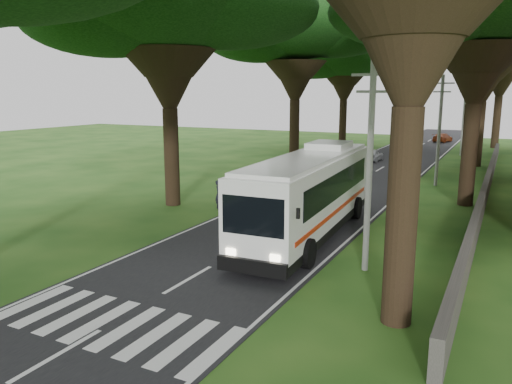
{
  "coord_description": "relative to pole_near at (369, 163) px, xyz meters",
  "views": [
    {
      "loc": [
        10.05,
        -12.32,
        6.79
      ],
      "look_at": [
        -0.27,
        8.03,
        2.2
      ],
      "focal_mm": 35.0,
      "sensor_mm": 36.0,
      "label": 1
    }
  ],
  "objects": [
    {
      "name": "distant_car_a",
      "position": [
        -7.38,
        30.98,
        -3.54
      ],
      "size": [
        1.52,
        3.61,
        1.22
      ],
      "primitive_type": "imported",
      "rotation": [
        0.0,
        0.0,
        3.12
      ],
      "color": "#9C9DA1",
      "rests_on": "road"
    },
    {
      "name": "ground",
      "position": [
        -5.5,
        -6.0,
        -4.18
      ],
      "size": [
        140.0,
        140.0,
        0.0
      ],
      "primitive_type": "plane",
      "color": "#1A4413",
      "rests_on": "ground"
    },
    {
      "name": "tree_r_far",
      "position": [
        3.0,
        50.0,
        8.68
      ],
      "size": [
        16.05,
        16.05,
        16.36
      ],
      "color": "black",
      "rests_on": "ground"
    },
    {
      "name": "distant_car_c",
      "position": [
        -3.63,
        54.56,
        -3.54
      ],
      "size": [
        2.54,
        4.43,
        1.21
      ],
      "primitive_type": "imported",
      "rotation": [
        0.0,
        0.0,
        2.93
      ],
      "color": "maroon",
      "rests_on": "road"
    },
    {
      "name": "road",
      "position": [
        -5.5,
        19.0,
        -4.17
      ],
      "size": [
        8.0,
        120.0,
        0.04
      ],
      "primitive_type": "cube",
      "color": "black",
      "rests_on": "ground"
    },
    {
      "name": "pole_far",
      "position": [
        0.0,
        40.0,
        0.0
      ],
      "size": [
        1.6,
        0.24,
        8.0
      ],
      "color": "gray",
      "rests_on": "ground"
    },
    {
      "name": "pole_mid",
      "position": [
        0.0,
        20.0,
        0.0
      ],
      "size": [
        1.6,
        0.24,
        8.0
      ],
      "color": "gray",
      "rests_on": "ground"
    },
    {
      "name": "tree_r_midb",
      "position": [
        2.0,
        32.0,
        7.81
      ],
      "size": [
        14.29,
        14.29,
        15.16
      ],
      "color": "black",
      "rests_on": "ground"
    },
    {
      "name": "property_wall",
      "position": [
        3.5,
        18.0,
        -3.58
      ],
      "size": [
        0.35,
        50.0,
        1.2
      ],
      "primitive_type": "cube",
      "color": "#383533",
      "rests_on": "ground"
    },
    {
      "name": "distant_car_b",
      "position": [
        -6.31,
        47.39,
        -3.51
      ],
      "size": [
        1.57,
        3.93,
        1.27
      ],
      "primitive_type": "imported",
      "rotation": [
        0.0,
        0.0,
        0.06
      ],
      "color": "navy",
      "rests_on": "road"
    },
    {
      "name": "pedestrian",
      "position": [
        -10.53,
        6.52,
        -3.35
      ],
      "size": [
        0.51,
        0.67,
        1.66
      ],
      "primitive_type": "imported",
      "rotation": [
        0.0,
        0.0,
        1.77
      ],
      "color": "black",
      "rests_on": "ground"
    },
    {
      "name": "tree_l_mida",
      "position": [
        -13.5,
        6.0,
        7.61
      ],
      "size": [
        13.97,
        13.97,
        14.9
      ],
      "color": "black",
      "rests_on": "ground"
    },
    {
      "name": "crosswalk",
      "position": [
        -5.5,
        -8.0,
        -4.18
      ],
      "size": [
        8.0,
        3.0,
        0.01
      ],
      "primitive_type": "cube",
      "color": "silver",
      "rests_on": "ground"
    },
    {
      "name": "tree_l_midb",
      "position": [
        -13.0,
        24.0,
        8.14
      ],
      "size": [
        13.74,
        13.74,
        15.4
      ],
      "color": "black",
      "rests_on": "ground"
    },
    {
      "name": "pole_near",
      "position": [
        0.0,
        0.0,
        0.0
      ],
      "size": [
        1.6,
        0.24,
        8.0
      ],
      "color": "gray",
      "rests_on": "ground"
    },
    {
      "name": "tree_l_far",
      "position": [
        -14.0,
        42.0,
        7.58
      ],
      "size": [
        16.03,
        16.03,
        15.24
      ],
      "color": "black",
      "rests_on": "ground"
    },
    {
      "name": "coach_bus",
      "position": [
        -3.66,
        3.52,
        -2.09
      ],
      "size": [
        3.63,
        13.29,
        3.88
      ],
      "rotation": [
        0.0,
        0.0,
        0.05
      ],
      "color": "white",
      "rests_on": "ground"
    }
  ]
}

